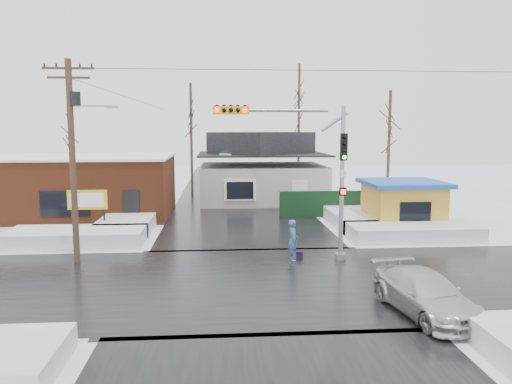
{
  "coord_description": "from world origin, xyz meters",
  "views": [
    {
      "loc": [
        -1.52,
        -19.05,
        6.03
      ],
      "look_at": [
        0.21,
        4.48,
        3.0
      ],
      "focal_mm": 35.0,
      "sensor_mm": 36.0,
      "label": 1
    }
  ],
  "objects": [
    {
      "name": "snowbank_nside_e",
      "position": [
        7.0,
        12.0,
        0.4
      ],
      "size": [
        3.0,
        8.0,
        0.8
      ],
      "primitive_type": "cube",
      "color": "white",
      "rests_on": "ground"
    },
    {
      "name": "tree_far_west",
      "position": [
        -14.0,
        24.0,
        6.36
      ],
      "size": [
        3.0,
        3.0,
        8.0
      ],
      "color": "#332821",
      "rests_on": "ground"
    },
    {
      "name": "snowbank_ne",
      "position": [
        9.0,
        7.0,
        0.4
      ],
      "size": [
        7.0,
        3.0,
        0.8
      ],
      "primitive_type": "cube",
      "color": "white",
      "rests_on": "ground"
    },
    {
      "name": "tree_far_mid",
      "position": [
        6.0,
        28.0,
        9.54
      ],
      "size": [
        3.0,
        3.0,
        12.0
      ],
      "color": "#332821",
      "rests_on": "ground"
    },
    {
      "name": "utility_pole",
      "position": [
        -7.93,
        3.5,
        5.11
      ],
      "size": [
        3.15,
        0.44,
        9.0
      ],
      "color": "#382619",
      "rests_on": "ground"
    },
    {
      "name": "fence",
      "position": [
        6.5,
        14.0,
        0.9
      ],
      "size": [
        8.0,
        0.12,
        1.8
      ],
      "primitive_type": "cube",
      "color": "black",
      "rests_on": "ground"
    },
    {
      "name": "tree_far_right",
      "position": [
        12.0,
        20.0,
        7.16
      ],
      "size": [
        3.0,
        3.0,
        9.0
      ],
      "color": "#332821",
      "rests_on": "ground"
    },
    {
      "name": "road_ns",
      "position": [
        0.0,
        0.0,
        0.01
      ],
      "size": [
        10.0,
        120.0,
        0.02
      ],
      "primitive_type": "cube",
      "color": "black",
      "rests_on": "ground"
    },
    {
      "name": "house",
      "position": [
        2.0,
        22.0,
        2.62
      ],
      "size": [
        10.4,
        8.4,
        5.76
      ],
      "color": "#B4AFA3",
      "rests_on": "ground"
    },
    {
      "name": "traffic_signal",
      "position": [
        2.43,
        2.97,
        4.54
      ],
      "size": [
        6.05,
        0.68,
        7.0
      ],
      "color": "gray",
      "rests_on": "ground"
    },
    {
      "name": "ground",
      "position": [
        0.0,
        0.0,
        0.0
      ],
      "size": [
        120.0,
        120.0,
        0.0
      ],
      "primitive_type": "plane",
      "color": "white",
      "rests_on": "ground"
    },
    {
      "name": "pedestrian",
      "position": [
        1.79,
        3.0,
        0.94
      ],
      "size": [
        0.49,
        0.71,
        1.89
      ],
      "primitive_type": "imported",
      "rotation": [
        0.0,
        0.0,
        1.51
      ],
      "color": "#385C9E",
      "rests_on": "ground"
    },
    {
      "name": "tree_far_left",
      "position": [
        -4.0,
        26.0,
        7.95
      ],
      "size": [
        3.0,
        3.0,
        10.0
      ],
      "color": "#332821",
      "rests_on": "ground"
    },
    {
      "name": "snowbank_nw",
      "position": [
        -9.0,
        7.0,
        0.4
      ],
      "size": [
        7.0,
        3.0,
        0.8
      ],
      "primitive_type": "cube",
      "color": "white",
      "rests_on": "ground"
    },
    {
      "name": "snowbank_nside_w",
      "position": [
        -7.0,
        12.0,
        0.4
      ],
      "size": [
        3.0,
        8.0,
        0.8
      ],
      "primitive_type": "cube",
      "color": "white",
      "rests_on": "ground"
    },
    {
      "name": "kiosk",
      "position": [
        9.5,
        9.99,
        1.46
      ],
      "size": [
        4.6,
        4.6,
        2.88
      ],
      "color": "gold",
      "rests_on": "ground"
    },
    {
      "name": "marquee_sign",
      "position": [
        -9.0,
        9.49,
        1.92
      ],
      "size": [
        2.2,
        0.21,
        2.55
      ],
      "color": "black",
      "rests_on": "ground"
    },
    {
      "name": "shopping_bag",
      "position": [
        2.13,
        3.18,
        0.17
      ],
      "size": [
        0.29,
        0.15,
        0.35
      ],
      "primitive_type": "cube",
      "rotation": [
        0.0,
        0.0,
        0.11
      ],
      "color": "black",
      "rests_on": "ground"
    },
    {
      "name": "car",
      "position": [
        5.11,
        -3.87,
        0.68
      ],
      "size": [
        2.63,
        4.91,
        1.35
      ],
      "primitive_type": "imported",
      "rotation": [
        0.0,
        0.0,
        0.16
      ],
      "color": "silver",
      "rests_on": "ground"
    },
    {
      "name": "road_ew",
      "position": [
        0.0,
        0.0,
        0.01
      ],
      "size": [
        120.0,
        10.0,
        0.02
      ],
      "primitive_type": "cube",
      "color": "black",
      "rests_on": "ground"
    },
    {
      "name": "brick_building",
      "position": [
        -11.0,
        15.99,
        2.08
      ],
      "size": [
        12.2,
        8.2,
        4.12
      ],
      "color": "brown",
      "rests_on": "ground"
    }
  ]
}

